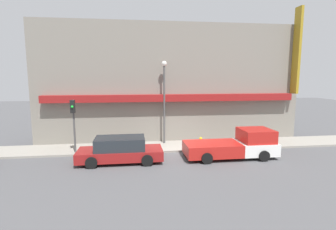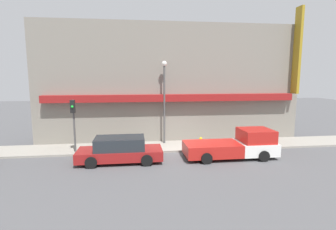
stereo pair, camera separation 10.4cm
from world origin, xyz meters
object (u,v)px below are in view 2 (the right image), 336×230
object	(u,v)px
pickup_truck	(236,145)
parked_car	(120,150)
street_lamp	(164,93)
fire_hydrant	(201,142)
traffic_light	(73,116)

from	to	relation	value
pickup_truck	parked_car	xyz separation A→B (m)	(-6.99, -0.00, -0.04)
street_lamp	fire_hydrant	bearing A→B (deg)	-32.87
pickup_truck	fire_hydrant	size ratio (longest dim) A/B	7.86
pickup_truck	street_lamp	size ratio (longest dim) A/B	0.94
pickup_truck	traffic_light	bearing A→B (deg)	169.19
fire_hydrant	street_lamp	world-z (taller)	street_lamp
street_lamp	traffic_light	distance (m)	6.30
pickup_truck	fire_hydrant	world-z (taller)	pickup_truck
fire_hydrant	traffic_light	distance (m)	8.46
pickup_truck	fire_hydrant	distance (m)	2.66
fire_hydrant	parked_car	bearing A→B (deg)	-158.97
fire_hydrant	street_lamp	size ratio (longest dim) A/B	0.12
parked_car	pickup_truck	bearing A→B (deg)	-0.32
pickup_truck	traffic_light	distance (m)	10.21
street_lamp	traffic_light	world-z (taller)	street_lamp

